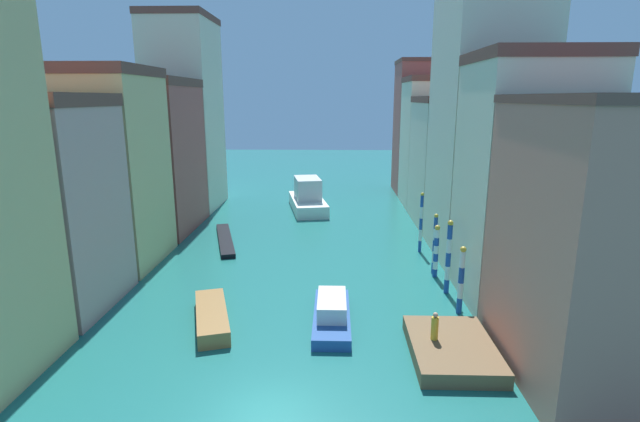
% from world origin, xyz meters
% --- Properties ---
extents(ground_plane, '(154.00, 154.00, 0.00)m').
position_xyz_m(ground_plane, '(0.00, 24.50, 0.00)').
color(ground_plane, '#1E6B66').
extents(building_left_1, '(6.99, 7.70, 12.85)m').
position_xyz_m(building_left_1, '(-14.35, 10.12, 6.44)').
color(building_left_1, tan).
rests_on(building_left_1, ground).
extents(building_left_2, '(6.99, 8.32, 14.85)m').
position_xyz_m(building_left_2, '(-14.35, 18.35, 7.44)').
color(building_left_2, '#DBB77A').
rests_on(building_left_2, ground).
extents(building_left_3, '(6.99, 10.49, 14.37)m').
position_xyz_m(building_left_3, '(-14.35, 28.13, 7.20)').
color(building_left_3, '#B25147').
rests_on(building_left_3, ground).
extents(building_left_4, '(6.99, 9.28, 21.47)m').
position_xyz_m(building_left_4, '(-14.35, 38.05, 10.75)').
color(building_left_4, beige).
rests_on(building_left_4, ground).
extents(building_right_0, '(6.99, 9.90, 12.73)m').
position_xyz_m(building_right_0, '(14.35, 3.62, 6.37)').
color(building_right_0, '#C6705B').
rests_on(building_right_0, ground).
extents(building_right_1, '(6.99, 7.70, 15.27)m').
position_xyz_m(building_right_1, '(14.35, 12.41, 7.65)').
color(building_right_1, beige).
rests_on(building_right_1, ground).
extents(building_right_2, '(6.99, 9.90, 22.41)m').
position_xyz_m(building_right_2, '(14.35, 21.30, 11.21)').
color(building_right_2, beige).
rests_on(building_right_2, ground).
extents(building_right_3, '(6.99, 9.90, 12.73)m').
position_xyz_m(building_right_3, '(14.35, 31.25, 6.37)').
color(building_right_3, beige).
rests_on(building_right_3, ground).
extents(building_right_4, '(6.99, 8.15, 14.96)m').
position_xyz_m(building_right_4, '(14.35, 40.26, 7.49)').
color(building_right_4, beige).
rests_on(building_right_4, ground).
extents(building_right_5, '(6.99, 7.48, 17.42)m').
position_xyz_m(building_right_5, '(14.35, 48.20, 8.72)').
color(building_right_5, '#B25147').
rests_on(building_right_5, ground).
extents(waterfront_dock, '(4.06, 5.84, 0.75)m').
position_xyz_m(waterfront_dock, '(8.60, 4.85, 0.38)').
color(waterfront_dock, brown).
rests_on(waterfront_dock, ground).
extents(person_on_dock, '(0.36, 0.36, 1.45)m').
position_xyz_m(person_on_dock, '(7.75, 5.11, 1.42)').
color(person_on_dock, gold).
rests_on(person_on_dock, waterfront_dock).
extents(mooring_pole_0, '(0.36, 0.36, 4.18)m').
position_xyz_m(mooring_pole_0, '(10.20, 9.77, 2.15)').
color(mooring_pole_0, '#1E479E').
rests_on(mooring_pole_0, ground).
extents(mooring_pole_1, '(0.36, 0.36, 4.95)m').
position_xyz_m(mooring_pole_1, '(10.14, 12.84, 2.53)').
color(mooring_pole_1, '#1E479E').
rests_on(mooring_pole_1, ground).
extents(mooring_pole_2, '(0.38, 0.38, 3.84)m').
position_xyz_m(mooring_pole_2, '(9.97, 15.77, 1.98)').
color(mooring_pole_2, '#1E479E').
rests_on(mooring_pole_2, ground).
extents(mooring_pole_3, '(0.30, 0.30, 4.50)m').
position_xyz_m(mooring_pole_3, '(9.99, 16.47, 2.30)').
color(mooring_pole_3, '#1E479E').
rests_on(mooring_pole_3, ground).
extents(mooring_pole_4, '(0.28, 0.28, 5.05)m').
position_xyz_m(mooring_pole_4, '(9.87, 21.50, 2.57)').
color(mooring_pole_4, '#1E479E').
rests_on(mooring_pole_4, ground).
extents(vaporetto_white, '(5.14, 9.98, 3.73)m').
position_xyz_m(vaporetto_white, '(-0.36, 36.52, 1.41)').
color(vaporetto_white, white).
rests_on(vaporetto_white, ground).
extents(gondola_black, '(3.78, 9.73, 0.39)m').
position_xyz_m(gondola_black, '(-7.06, 23.81, 0.20)').
color(gondola_black, black).
rests_on(gondola_black, ground).
extents(motorboat_0, '(3.36, 6.29, 0.86)m').
position_xyz_m(motorboat_0, '(-4.26, 7.97, 0.43)').
color(motorboat_0, olive).
rests_on(motorboat_0, ground).
extents(motorboat_1, '(2.06, 6.65, 1.56)m').
position_xyz_m(motorboat_1, '(2.59, 8.31, 0.60)').
color(motorboat_1, '#234C93').
rests_on(motorboat_1, ground).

